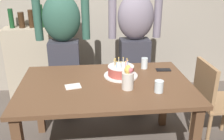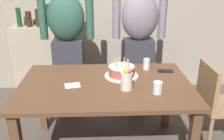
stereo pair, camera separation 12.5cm
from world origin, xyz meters
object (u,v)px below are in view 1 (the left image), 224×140
at_px(flower_vase, 128,78).
at_px(person_man_bearded, 64,45).
at_px(birthday_cake, 121,71).
at_px(cell_phone, 163,70).
at_px(person_woman_cardigan, 135,43).
at_px(water_glass_far, 144,63).
at_px(water_glass_near, 159,86).
at_px(dining_chair, 213,98).
at_px(napkin_stack, 73,86).

xyz_separation_m(flower_vase, person_man_bearded, (-0.59, 0.91, 0.04)).
distance_m(birthday_cake, person_man_bearded, 0.86).
height_order(cell_phone, flower_vase, flower_vase).
relative_size(cell_phone, person_woman_cardigan, 0.09).
distance_m(water_glass_far, person_woman_cardigan, 0.47).
height_order(cell_phone, person_man_bearded, person_man_bearded).
height_order(water_glass_near, water_glass_far, water_glass_far).
distance_m(flower_vase, dining_chair, 0.94).
bearing_deg(napkin_stack, birthday_cake, 23.44).
xyz_separation_m(birthday_cake, person_man_bearded, (-0.57, 0.64, 0.09)).
relative_size(water_glass_far, flower_vase, 0.53).
bearing_deg(flower_vase, dining_chair, 11.27).
bearing_deg(person_man_bearded, water_glass_near, 129.89).
height_order(water_glass_near, person_woman_cardigan, person_woman_cardigan).
relative_size(birthday_cake, flower_vase, 1.53).
height_order(birthday_cake, water_glass_far, birthday_cake).
bearing_deg(birthday_cake, cell_phone, 13.38).
bearing_deg(dining_chair, person_man_bearded, 63.18).
distance_m(birthday_cake, dining_chair, 0.93).
distance_m(water_glass_far, dining_chair, 0.74).
xyz_separation_m(person_man_bearded, person_woman_cardigan, (0.82, 0.00, 0.00)).
bearing_deg(flower_vase, birthday_cake, 94.42).
distance_m(water_glass_near, flower_vase, 0.26).
relative_size(water_glass_near, dining_chair, 0.11).
relative_size(napkin_stack, flower_vase, 0.63).
xyz_separation_m(water_glass_far, dining_chair, (0.62, -0.27, -0.28)).
relative_size(birthday_cake, napkin_stack, 2.44).
bearing_deg(cell_phone, water_glass_near, -107.00).
bearing_deg(person_woman_cardigan, birthday_cake, 68.60).
height_order(birthday_cake, person_woman_cardigan, person_woman_cardigan).
relative_size(flower_vase, person_woman_cardigan, 0.12).
bearing_deg(water_glass_near, napkin_stack, 166.48).
height_order(water_glass_far, cell_phone, water_glass_far).
bearing_deg(water_glass_near, birthday_cake, 126.28).
bearing_deg(flower_vase, napkin_stack, 169.86).
xyz_separation_m(cell_phone, napkin_stack, (-0.88, -0.29, 0.00)).
bearing_deg(napkin_stack, flower_vase, -10.14).
bearing_deg(dining_chair, water_glass_near, 112.48).
height_order(water_glass_near, dining_chair, dining_chair).
bearing_deg(flower_vase, water_glass_near, -19.66).
relative_size(birthday_cake, person_woman_cardigan, 0.19).
bearing_deg(napkin_stack, cell_phone, 18.53).
relative_size(water_glass_near, water_glass_far, 0.91).
relative_size(birthday_cake, cell_phone, 2.19).
bearing_deg(birthday_cake, flower_vase, -85.58).
bearing_deg(cell_phone, dining_chair, -20.31).
distance_m(napkin_stack, dining_chair, 1.34).
relative_size(cell_phone, flower_vase, 0.70).
bearing_deg(cell_phone, water_glass_far, 162.64).
bearing_deg(birthday_cake, napkin_stack, -156.56).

